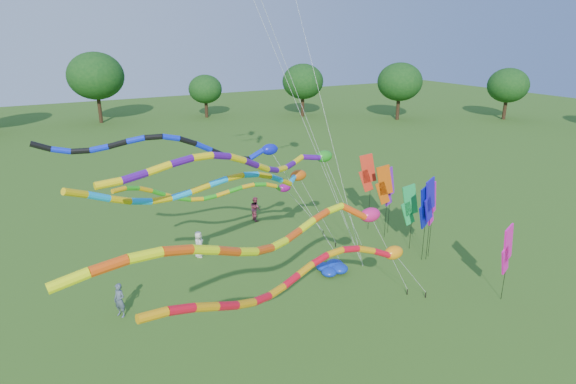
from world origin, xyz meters
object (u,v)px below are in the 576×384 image
tube_kite_red (323,270)px  person_c (255,209)px  person_a (199,244)px  blue_nylon_heap (334,267)px  tube_kite_orange (292,231)px  person_b (120,300)px

tube_kite_red → person_c: 15.61m
person_a → person_c: bearing=-20.4°
blue_nylon_heap → person_a: (-5.79, 5.09, 0.55)m
tube_kite_red → tube_kite_orange: size_ratio=0.92×
tube_kite_orange → person_b: bearing=105.5°
person_a → person_b: bearing=164.3°
tube_kite_red → blue_nylon_heap: size_ratio=8.99×
person_b → blue_nylon_heap: bearing=51.6°
person_a → person_c: size_ratio=0.93×
tube_kite_red → person_b: tube_kite_red is taller
blue_nylon_heap → person_a: size_ratio=0.99×
tube_kite_red → blue_nylon_heap: 8.67m
person_a → blue_nylon_heap: bearing=-95.8°
blue_nylon_heap → person_a: person_a is taller
tube_kite_orange → person_c: (5.49, 14.85, -5.10)m
tube_kite_red → person_c: bearing=60.4°
tube_kite_red → person_a: 11.73m
tube_kite_red → person_c: tube_kite_red is taller
blue_nylon_heap → person_b: person_b is taller
tube_kite_orange → blue_nylon_heap: bearing=28.4°
tube_kite_orange → blue_nylon_heap: (6.12, 6.28, -5.71)m
tube_kite_red → blue_nylon_heap: (4.78, 6.12, -3.86)m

